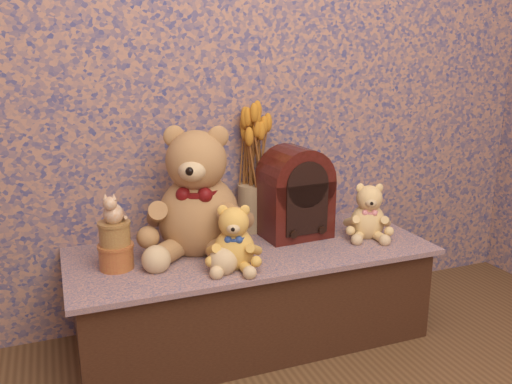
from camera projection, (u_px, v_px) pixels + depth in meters
display_shelf at (251, 294)px, 2.11m from camera, size 1.40×0.57×0.39m
teddy_large at (198, 185)px, 1.98m from camera, size 0.58×0.62×0.52m
teddy_medium at (234, 234)px, 1.86m from camera, size 0.27×0.29×0.25m
teddy_small at (368, 208)px, 2.17m from camera, size 0.27×0.29×0.24m
cathedral_radio at (295, 192)px, 2.16m from camera, size 0.28×0.21×0.38m
ceramic_vase at (252, 208)px, 2.25m from camera, size 0.15×0.15×0.20m
dried_stalks at (252, 136)px, 2.17m from camera, size 0.26×0.26×0.41m
biscuit_tin_lower at (116, 257)px, 1.86m from camera, size 0.13×0.13×0.09m
biscuit_tin_upper at (115, 234)px, 1.84m from camera, size 0.13×0.13×0.08m
cat_figurine at (113, 207)px, 1.82m from camera, size 0.11×0.12×0.11m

